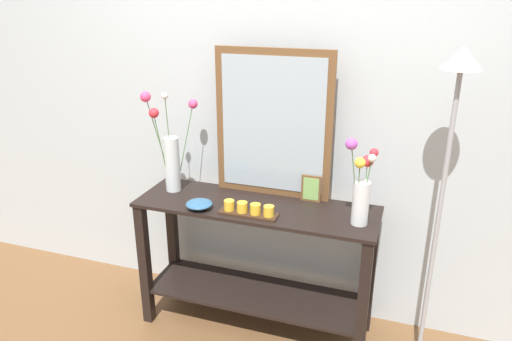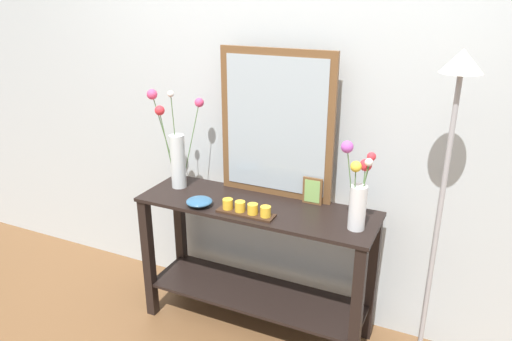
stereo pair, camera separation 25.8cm
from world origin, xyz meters
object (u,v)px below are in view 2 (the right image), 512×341
Objects in this scene: console_table at (256,254)px; floor_lamp at (446,173)px; mirror_leaning at (276,125)px; candle_tray at (246,210)px; decorative_bowl at (199,202)px; tall_vase_left at (176,150)px; picture_frame_small at (312,191)px; vase_right at (358,194)px.

floor_lamp is (0.94, -0.00, 0.65)m from console_table.
console_table is at bearing -101.91° from mirror_leaning.
candle_tray is 1.00m from floor_lamp.
candle_tray reaches higher than decorative_bowl.
candle_tray is at bearing 2.51° from decorative_bowl.
floor_lamp is (0.91, -0.18, -0.07)m from mirror_leaning.
floor_lamp is at bearing -0.23° from console_table.
tall_vase_left is at bearing 162.50° from candle_tray.
floor_lamp is at bearing 7.56° from candle_tray.
floor_lamp is at bearing -1.76° from tall_vase_left.
picture_frame_small is 0.63m from decorative_bowl.
mirror_leaning is 0.60m from decorative_bowl.
tall_vase_left reaches higher than picture_frame_small.
tall_vase_left is 1.29× the size of vase_right.
vase_right reaches higher than decorative_bowl.
tall_vase_left is 3.87× the size of picture_frame_small.
tall_vase_left is 1.11m from vase_right.
decorative_bowl is 1.27m from floor_lamp.
vase_right is 1.45× the size of candle_tray.
mirror_leaning reaches higher than vase_right.
console_table is 1.62× the size of mirror_leaning.
candle_tray is 2.19× the size of decorative_bowl.
decorative_bowl reaches higher than console_table.
tall_vase_left is at bearing 175.66° from vase_right.
mirror_leaning reaches higher than picture_frame_small.
picture_frame_small is 0.09× the size of floor_lamp.
tall_vase_left is at bearing -166.43° from mirror_leaning.
tall_vase_left is 0.35× the size of floor_lamp.
vase_right is 0.87m from decorative_bowl.
mirror_leaning reaches higher than candle_tray.
mirror_leaning is 0.93m from floor_lamp.
vase_right reaches higher than console_table.
vase_right is 3.00× the size of picture_frame_small.
floor_lamp is at bearing -11.51° from mirror_leaning.
console_table is 2.92× the size of vase_right.
console_table is 0.50m from picture_frame_small.
mirror_leaning is at bearing 168.49° from floor_lamp.
tall_vase_left reaches higher than candle_tray.
vase_right is (0.53, -0.22, -0.23)m from mirror_leaning.
vase_right is at bearing 6.68° from decorative_bowl.
picture_frame_small is at bearing 146.94° from vase_right.
candle_tray is (0.54, -0.17, -0.20)m from tall_vase_left.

